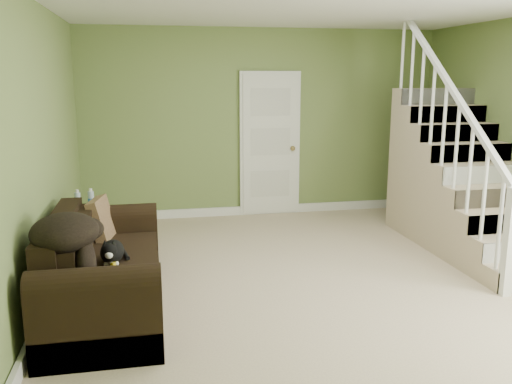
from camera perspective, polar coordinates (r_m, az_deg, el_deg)
name	(u,v)px	position (r m, az deg, el deg)	size (l,w,h in m)	color
floor	(320,282)	(5.34, 6.78, -9.41)	(5.00, 5.50, 0.01)	tan
ceiling	(328,0)	(5.01, 7.56, 19.42)	(5.00, 5.50, 0.01)	white
wall_back	(262,123)	(7.66, 0.69, 7.23)	(5.00, 0.04, 2.60)	olive
wall_left	(36,156)	(4.86, -22.18, 3.48)	(0.04, 5.50, 2.60)	olive
baseboard_back	(263,210)	(7.84, 0.71, -1.86)	(5.00, 0.04, 0.12)	white
baseboard_left	(51,296)	(5.17, -20.74, -10.21)	(0.04, 5.50, 0.12)	white
door	(270,144)	(7.67, 1.49, 5.02)	(0.86, 0.12, 2.02)	white
staircase	(458,189)	(6.84, 20.49, 0.28)	(1.00, 2.51, 2.82)	tan
sofa	(101,275)	(4.81, -15.99, -8.36)	(0.89, 2.06, 0.82)	black
side_table	(87,232)	(6.22, -17.32, -4.09)	(0.51, 0.51, 0.77)	black
cat	(112,252)	(4.64, -14.90, -6.12)	(0.24, 0.51, 0.25)	black
banana	(113,264)	(4.57, -14.81, -7.30)	(0.05, 0.17, 0.05)	yellow
throw_pillow	(102,219)	(5.37, -15.93, -2.76)	(0.10, 0.40, 0.40)	#48321D
throw_blanket	(65,232)	(4.19, -19.49, -3.99)	(0.48, 0.63, 0.26)	black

